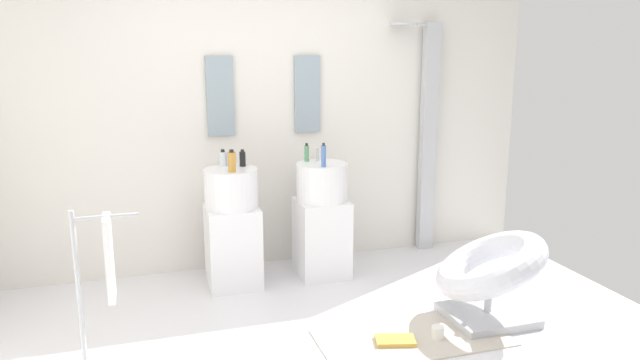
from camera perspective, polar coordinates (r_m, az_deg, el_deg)
ground_plane at (r=3.91m, az=0.36°, el=-15.92°), size 4.80×3.60×0.04m
rear_partition at (r=5.05m, az=-5.43°, el=6.38°), size 4.80×0.10×2.60m
pedestal_sink_left at (r=4.70m, az=-8.36°, el=-4.47°), size 0.41×0.41×1.04m
pedestal_sink_right at (r=4.86m, az=0.17°, el=-3.75°), size 0.41×0.41×1.04m
vanity_mirror_left at (r=4.91m, az=-9.51°, el=7.89°), size 0.22×0.03×0.64m
vanity_mirror_right at (r=5.06m, az=-1.22°, el=8.20°), size 0.22×0.03×0.64m
shower_column at (r=5.47m, az=10.18°, el=4.39°), size 0.49×0.24×2.05m
lounge_chair at (r=4.27m, az=15.92°, el=-8.41°), size 1.04×1.04×0.65m
towel_rack at (r=3.70m, az=-19.90°, el=-7.36°), size 0.37×0.22×0.95m
area_rug at (r=4.04m, az=8.80°, el=-14.63°), size 1.23×0.60×0.01m
magazine_ochre at (r=3.95m, az=7.20°, el=-14.95°), size 0.28×0.21×0.03m
coffee_mug at (r=4.03m, az=11.17°, el=-14.08°), size 0.08×0.08×0.08m
soap_bottle_black at (r=4.67m, az=-7.41°, el=2.03°), size 0.05×0.05×0.13m
soap_bottle_blue at (r=4.60m, az=0.35°, el=2.33°), size 0.04×0.04×0.19m
soap_bottle_amber at (r=4.46m, az=-8.42°, el=1.74°), size 0.06×0.06×0.17m
soap_bottle_green at (r=4.83m, az=-1.29°, el=2.58°), size 0.04×0.04×0.15m
soap_bottle_clear at (r=4.70m, az=-9.25°, el=2.03°), size 0.05×0.05×0.13m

